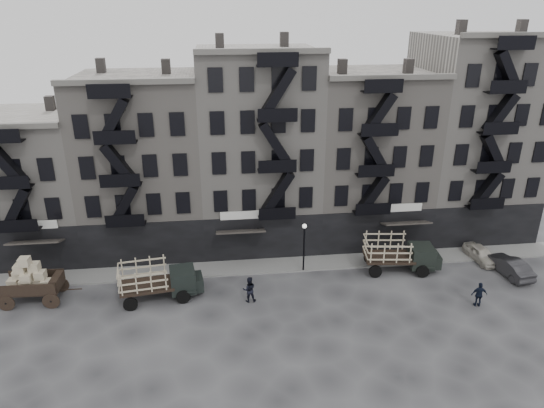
{
  "coord_description": "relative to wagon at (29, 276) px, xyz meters",
  "views": [
    {
      "loc": [
        -3.66,
        -31.61,
        20.27
      ],
      "look_at": [
        0.57,
        4.0,
        5.54
      ],
      "focal_mm": 32.0,
      "sensor_mm": 36.0,
      "label": 1
    }
  ],
  "objects": [
    {
      "name": "building_west",
      "position": [
        -2.41,
        9.12,
        3.91
      ],
      "size": [
        10.0,
        11.35,
        13.2
      ],
      "color": "#9D9891",
      "rests_on": "ground"
    },
    {
      "name": "stake_truck_west",
      "position": [
        9.25,
        -0.68,
        -0.39
      ],
      "size": [
        6.2,
        3.11,
        2.99
      ],
      "rotation": [
        0.0,
        0.0,
        0.13
      ],
      "color": "black",
      "rests_on": "ground"
    },
    {
      "name": "car_far",
      "position": [
        37.09,
        -0.49,
        -1.37
      ],
      "size": [
        2.05,
        4.57,
        1.46
      ],
      "primitive_type": "imported",
      "rotation": [
        0.0,
        0.0,
        3.26
      ],
      "color": "#252527",
      "rests_on": "ground"
    },
    {
      "name": "pedestrian_mid",
      "position": [
        15.86,
        -1.91,
        -1.1
      ],
      "size": [
        0.97,
        0.76,
        2.0
      ],
      "primitive_type": "imported",
      "rotation": [
        0.0,
        0.0,
        3.14
      ],
      "color": "black",
      "rests_on": "ground"
    },
    {
      "name": "building_midwest",
      "position": [
        7.59,
        9.12,
        5.4
      ],
      "size": [
        10.0,
        11.35,
        16.2
      ],
      "color": "gray",
      "rests_on": "ground"
    },
    {
      "name": "building_center",
      "position": [
        17.59,
        9.12,
        6.4
      ],
      "size": [
        10.0,
        11.35,
        18.2
      ],
      "color": "#9D9891",
      "rests_on": "ground"
    },
    {
      "name": "stake_truck_east",
      "position": [
        28.39,
        1.18,
        -0.36
      ],
      "size": [
        6.28,
        3.1,
        3.04
      ],
      "rotation": [
        0.0,
        0.0,
        -0.12
      ],
      "color": "black",
      "rests_on": "ground"
    },
    {
      "name": "building_mideast",
      "position": [
        27.59,
        9.12,
        5.4
      ],
      "size": [
        10.0,
        11.35,
        16.2
      ],
      "color": "gray",
      "rests_on": "ground"
    },
    {
      "name": "wagon",
      "position": [
        0.0,
        0.0,
        0.0
      ],
      "size": [
        4.41,
        2.48,
        3.67
      ],
      "rotation": [
        0.0,
        0.0,
        -0.03
      ],
      "color": "black",
      "rests_on": "ground"
    },
    {
      "name": "sidewalk",
      "position": [
        17.59,
        3.04,
        -2.02
      ],
      "size": [
        55.0,
        2.5,
        0.15
      ],
      "primitive_type": "cube",
      "color": "slate",
      "rests_on": "ground"
    },
    {
      "name": "car_east",
      "position": [
        35.97,
        1.89,
        -1.46
      ],
      "size": [
        1.94,
        3.89,
        1.27
      ],
      "primitive_type": "imported",
      "rotation": [
        0.0,
        0.0,
        0.12
      ],
      "color": "#BAB4A7",
      "rests_on": "ground"
    },
    {
      "name": "policeman",
      "position": [
        32.3,
        -4.49,
        -1.14
      ],
      "size": [
        1.18,
        0.62,
        1.92
      ],
      "primitive_type": "imported",
      "rotation": [
        0.0,
        0.0,
        3.01
      ],
      "color": "black",
      "rests_on": "ground"
    },
    {
      "name": "building_east",
      "position": [
        37.59,
        9.12,
        6.9
      ],
      "size": [
        10.0,
        11.35,
        19.2
      ],
      "color": "#9D9891",
      "rests_on": "ground"
    },
    {
      "name": "lamp_post",
      "position": [
        20.59,
        1.89,
        0.69
      ],
      "size": [
        0.36,
        0.36,
        4.28
      ],
      "color": "black",
      "rests_on": "ground"
    },
    {
      "name": "ground",
      "position": [
        17.59,
        -0.71,
        -2.1
      ],
      "size": [
        140.0,
        140.0,
        0.0
      ],
      "primitive_type": "plane",
      "color": "#38383A",
      "rests_on": "ground"
    }
  ]
}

